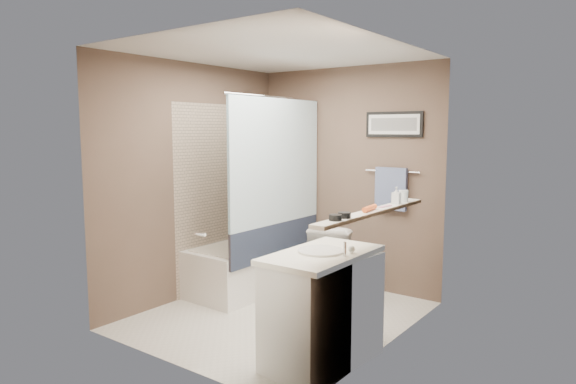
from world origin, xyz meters
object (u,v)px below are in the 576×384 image
Objects in this scene: vanity at (323,311)px; soap_bottle at (396,195)px; hair_brush_front at (370,208)px; candle_bowl_near at (335,217)px; bathtub at (253,265)px; toilet at (338,259)px; candle_bowl_far at (344,215)px; glass_jar at (403,196)px.

soap_bottle reaches higher than vanity.
candle_bowl_near is at bearing -90.00° from hair_brush_front.
candle_bowl_near reaches higher than bathtub.
toilet is 8.55× the size of candle_bowl_near.
candle_bowl_near and candle_bowl_far have the same top height.
soap_bottle is at bearing 90.00° from candle_bowl_far.
vanity is 0.76m from candle_bowl_far.
vanity is at bearing 173.99° from candle_bowl_far.
soap_bottle is (0.00, -0.14, 0.02)m from glass_jar.
candle_bowl_near is (0.91, -1.57, 0.75)m from toilet.
bathtub is 6.82× the size of hair_brush_front.
toilet is at bearing 121.99° from candle_bowl_far.
toilet is at bearing 146.52° from soap_bottle.
candle_bowl_far is (1.79, -1.11, 0.89)m from bathtub.
hair_brush_front reaches higher than vanity.
bathtub is at bearing 8.11° from toilet.
toilet is at bearing 122.09° from vanity.
toilet is (0.88, 0.34, 0.13)m from bathtub.
vanity is at bearing -102.53° from soap_bottle.
glass_jar reaches higher than toilet.
glass_jar reaches higher than hair_brush_front.
bathtub is 16.67× the size of candle_bowl_near.
vanity is 1.25m from glass_jar.
candle_bowl_far is at bearing 90.00° from candle_bowl_near.
candle_bowl_far reaches higher than vanity.
bathtub is 2.28m from candle_bowl_far.
vanity is at bearing -100.73° from glass_jar.
hair_brush_front is (0.19, 0.36, 0.74)m from vanity.
vanity is (0.72, -1.43, 0.02)m from toilet.
candle_bowl_far is at bearing -90.00° from soap_bottle.
glass_jar reaches higher than bathtub.
hair_brush_front is 0.62m from glass_jar.
candle_bowl_near is 0.97m from soap_bottle.
candle_bowl_near is at bearing -31.85° from vanity.
hair_brush_front is 2.20× the size of glass_jar.
soap_bottle is (0.00, 0.47, 0.05)m from hair_brush_front.
hair_brush_front is at bearing 68.02° from vanity.
candle_bowl_far is 0.90× the size of glass_jar.
glass_jar is (0.91, -0.46, 0.78)m from toilet.
candle_bowl_far is at bearing -0.67° from vanity.
bathtub is at bearing 171.77° from soap_bottle.
vanity is 10.00× the size of candle_bowl_near.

